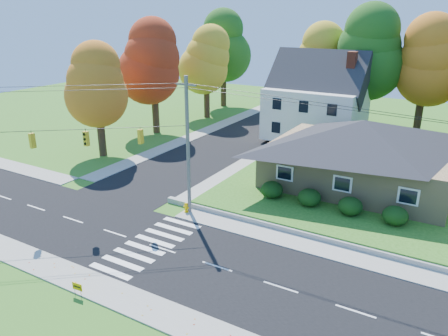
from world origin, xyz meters
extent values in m
plane|color=#3D7923|center=(0.00, 0.00, 0.00)|extent=(120.00, 120.00, 0.00)
cube|color=black|center=(0.00, 0.00, 0.01)|extent=(90.00, 8.00, 0.02)
cube|color=black|center=(-8.00, 26.00, 0.01)|extent=(8.00, 44.00, 0.02)
cube|color=#9C9A90|center=(0.00, 5.00, 0.04)|extent=(90.00, 2.00, 0.08)
cube|color=#9C9A90|center=(0.00, -5.00, 0.04)|extent=(90.00, 2.00, 0.08)
cube|color=#3D7923|center=(13.00, 21.00, 0.25)|extent=(30.00, 30.00, 0.50)
cube|color=tan|center=(8.00, 16.00, 2.10)|extent=(14.00, 10.00, 3.20)
pyramid|color=#26262B|center=(8.00, 16.00, 4.80)|extent=(14.60, 10.60, 2.20)
cube|color=silver|center=(0.00, 28.00, 3.30)|extent=(10.00, 8.00, 5.60)
pyramid|color=#26262B|center=(0.00, 28.00, 7.30)|extent=(10.40, 8.40, 2.40)
cube|color=brown|center=(3.50, 28.00, 5.30)|extent=(0.90, 0.90, 9.60)
ellipsoid|color=#163A10|center=(3.00, 9.80, 1.14)|extent=(1.70, 1.70, 1.27)
ellipsoid|color=#163A10|center=(6.00, 9.80, 1.14)|extent=(1.70, 1.70, 1.27)
ellipsoid|color=#163A10|center=(9.00, 9.80, 1.14)|extent=(1.70, 1.70, 1.27)
ellipsoid|color=#163A10|center=(12.00, 9.80, 1.14)|extent=(1.70, 1.70, 1.27)
cylinder|color=#666059|center=(-1.50, 5.20, 5.00)|extent=(0.26, 0.26, 10.00)
cube|color=#666059|center=(-1.50, 5.20, 9.40)|extent=(1.60, 0.12, 0.12)
cube|color=gold|center=(-9.50, -1.20, 5.95)|extent=(0.26, 0.34, 1.00)
cube|color=gold|center=(-6.80, 0.95, 5.95)|extent=(0.34, 0.26, 1.00)
cube|color=gold|center=(-4.00, 3.20, 5.95)|extent=(0.26, 0.34, 1.00)
cylinder|color=black|center=(-8.00, 0.00, 6.60)|extent=(13.02, 10.43, 0.04)
cylinder|color=#3F2A19|center=(-2.00, 34.00, 3.20)|extent=(0.80, 0.80, 5.40)
sphere|color=gold|center=(-2.00, 34.00, 7.10)|extent=(6.72, 6.72, 6.72)
sphere|color=gold|center=(-2.00, 34.00, 8.78)|extent=(5.91, 5.91, 5.91)
sphere|color=gold|center=(-2.00, 34.00, 10.46)|extent=(5.11, 5.11, 5.11)
cylinder|color=#3F2A19|center=(4.00, 33.00, 3.65)|extent=(0.86, 0.86, 6.30)
sphere|color=#265E1A|center=(4.00, 33.00, 8.20)|extent=(7.84, 7.84, 7.84)
sphere|color=#265E1A|center=(4.00, 33.00, 10.16)|extent=(6.90, 6.90, 6.90)
sphere|color=#265E1A|center=(4.00, 33.00, 12.12)|extent=(5.96, 5.96, 5.96)
cylinder|color=#3F2A19|center=(10.00, 34.00, 3.43)|extent=(0.83, 0.83, 5.85)
sphere|color=orange|center=(10.00, 34.00, 7.65)|extent=(7.28, 7.28, 7.28)
sphere|color=orange|center=(10.00, 34.00, 9.47)|extent=(6.41, 6.41, 6.41)
sphere|color=orange|center=(10.00, 34.00, 11.29)|extent=(5.53, 5.53, 5.53)
cylinder|color=#3F2A19|center=(-17.00, 12.00, 2.48)|extent=(0.77, 0.77, 4.95)
sphere|color=orange|center=(-17.00, 12.00, 6.05)|extent=(6.16, 6.16, 6.16)
sphere|color=orange|center=(-17.00, 12.00, 7.59)|extent=(5.42, 5.42, 5.42)
sphere|color=orange|center=(-17.00, 12.00, 9.13)|extent=(4.68, 4.68, 4.68)
cylinder|color=#3F2A19|center=(-18.00, 22.00, 2.93)|extent=(0.83, 0.83, 5.85)
sphere|color=#A42E14|center=(-18.00, 22.00, 7.15)|extent=(7.28, 7.28, 7.28)
sphere|color=#A42E14|center=(-18.00, 22.00, 8.97)|extent=(6.41, 6.41, 6.41)
sphere|color=#A42E14|center=(-18.00, 22.00, 10.79)|extent=(5.53, 5.53, 5.53)
cylinder|color=#3F2A19|center=(-17.00, 32.00, 2.70)|extent=(0.80, 0.80, 5.40)
sphere|color=gold|center=(-17.00, 32.00, 6.60)|extent=(6.72, 6.72, 6.72)
sphere|color=gold|center=(-17.00, 32.00, 8.28)|extent=(5.91, 5.91, 5.91)
sphere|color=gold|center=(-17.00, 32.00, 9.96)|extent=(5.11, 5.11, 5.11)
cylinder|color=#3F2A19|center=(-19.00, 40.00, 3.15)|extent=(0.86, 0.86, 6.30)
sphere|color=#265E1A|center=(-19.00, 40.00, 7.70)|extent=(7.84, 7.84, 7.84)
sphere|color=#265E1A|center=(-19.00, 40.00, 9.66)|extent=(6.90, 6.90, 6.90)
sphere|color=#265E1A|center=(-19.00, 40.00, 11.62)|extent=(5.96, 5.96, 5.96)
imported|color=silver|center=(-6.90, 35.09, 0.65)|extent=(1.85, 3.99, 1.27)
cylinder|color=#FFBD00|center=(-1.70, 5.04, 0.05)|extent=(0.36, 0.36, 0.10)
cylinder|color=#FFBD00|center=(-1.70, 5.04, 0.35)|extent=(0.24, 0.24, 0.54)
sphere|color=#FFBD00|center=(-1.70, 5.04, 0.67)|extent=(0.26, 0.26, 0.26)
cylinder|color=#FFBD00|center=(-1.70, 5.04, 0.45)|extent=(0.46, 0.18, 0.12)
cylinder|color=black|center=(-1.04, -6.03, 0.26)|extent=(0.02, 0.02, 0.52)
cylinder|color=black|center=(-0.58, -6.03, 0.26)|extent=(0.02, 0.02, 0.52)
cube|color=#F5A800|center=(-0.81, -6.03, 0.57)|extent=(0.63, 0.09, 0.42)
camera|label=1|loc=(15.41, -18.72, 13.97)|focal=35.00mm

